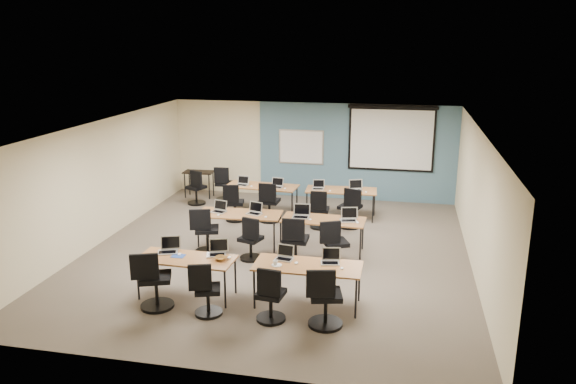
% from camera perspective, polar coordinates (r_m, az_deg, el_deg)
% --- Properties ---
extents(floor, '(8.00, 9.00, 0.02)m').
position_cam_1_polar(floor, '(12.08, -1.14, -6.16)').
color(floor, '#6B6354').
rests_on(floor, ground).
extents(ceiling, '(8.00, 9.00, 0.02)m').
position_cam_1_polar(ceiling, '(11.36, -1.21, 6.60)').
color(ceiling, white).
rests_on(ceiling, ground).
extents(wall_back, '(8.00, 0.04, 2.70)m').
position_cam_1_polar(wall_back, '(15.95, 2.45, 4.24)').
color(wall_back, beige).
rests_on(wall_back, ground).
extents(wall_front, '(8.00, 0.04, 2.70)m').
position_cam_1_polar(wall_front, '(7.58, -8.90, -8.87)').
color(wall_front, beige).
rests_on(wall_front, ground).
extents(wall_left, '(0.04, 9.00, 2.70)m').
position_cam_1_polar(wall_left, '(13.11, -18.48, 0.98)').
color(wall_left, beige).
rests_on(wall_left, ground).
extents(wall_right, '(0.04, 9.00, 2.70)m').
position_cam_1_polar(wall_right, '(11.46, 18.71, -1.06)').
color(wall_right, beige).
rests_on(wall_right, ground).
extents(blue_accent_panel, '(5.50, 0.04, 2.70)m').
position_cam_1_polar(blue_accent_panel, '(15.77, 6.93, 4.01)').
color(blue_accent_panel, '#3D5977').
rests_on(blue_accent_panel, wall_back).
extents(whiteboard, '(1.28, 0.03, 0.98)m').
position_cam_1_polar(whiteboard, '(15.91, 1.34, 4.59)').
color(whiteboard, '#B4B4B4').
rests_on(whiteboard, wall_back).
extents(projector_screen, '(2.40, 0.10, 1.82)m').
position_cam_1_polar(projector_screen, '(15.56, 10.47, 5.72)').
color(projector_screen, black).
rests_on(projector_screen, wall_back).
extents(training_table_front_left, '(1.71, 0.71, 0.73)m').
position_cam_1_polar(training_table_front_left, '(10.03, -10.29, -6.85)').
color(training_table_front_left, olive).
rests_on(training_table_front_left, floor).
extents(training_table_front_right, '(1.83, 0.76, 0.73)m').
position_cam_1_polar(training_table_front_right, '(9.58, 2.01, -7.68)').
color(training_table_front_right, olive).
rests_on(training_table_front_right, floor).
extents(training_table_mid_left, '(1.83, 0.76, 0.73)m').
position_cam_1_polar(training_table_mid_left, '(12.33, -4.96, -2.37)').
color(training_table_mid_left, brown).
rests_on(training_table_mid_left, floor).
extents(training_table_mid_right, '(1.76, 0.73, 0.73)m').
position_cam_1_polar(training_table_mid_right, '(11.92, 3.62, -2.98)').
color(training_table_mid_right, brown).
rests_on(training_table_mid_right, floor).
extents(training_table_back_left, '(1.85, 0.77, 0.73)m').
position_cam_1_polar(training_table_back_left, '(14.59, -2.66, 0.49)').
color(training_table_back_left, brown).
rests_on(training_table_back_left, floor).
extents(training_table_back_right, '(1.77, 0.74, 0.73)m').
position_cam_1_polar(training_table_back_right, '(14.24, 5.42, 0.06)').
color(training_table_back_right, olive).
rests_on(training_table_back_right, floor).
extents(laptop_0, '(0.35, 0.30, 0.27)m').
position_cam_1_polar(laptop_0, '(10.33, -12.01, -5.61)').
color(laptop_0, '#B7B7BB').
rests_on(laptop_0, training_table_front_left).
extents(mouse_0, '(0.07, 0.10, 0.04)m').
position_cam_1_polar(mouse_0, '(10.16, -10.96, -6.23)').
color(mouse_0, white).
rests_on(mouse_0, training_table_front_left).
extents(task_chair_0, '(0.59, 0.57, 1.04)m').
position_cam_1_polar(task_chair_0, '(9.82, -13.49, -9.14)').
color(task_chair_0, black).
rests_on(task_chair_0, floor).
extents(laptop_1, '(0.34, 0.29, 0.26)m').
position_cam_1_polar(laptop_1, '(10.07, -7.19, -5.95)').
color(laptop_1, silver).
rests_on(laptop_1, training_table_front_left).
extents(mouse_1, '(0.07, 0.11, 0.04)m').
position_cam_1_polar(mouse_1, '(9.89, -5.99, -6.64)').
color(mouse_1, white).
rests_on(mouse_1, training_table_front_left).
extents(task_chair_1, '(0.48, 0.46, 0.95)m').
position_cam_1_polar(task_chair_1, '(9.44, -8.34, -10.18)').
color(task_chair_1, black).
rests_on(task_chair_1, floor).
extents(laptop_2, '(0.30, 0.26, 0.23)m').
position_cam_1_polar(laptop_2, '(9.80, -0.34, -6.48)').
color(laptop_2, silver).
rests_on(laptop_2, training_table_front_right).
extents(mouse_2, '(0.09, 0.11, 0.04)m').
position_cam_1_polar(mouse_2, '(9.61, 0.84, -7.22)').
color(mouse_2, white).
rests_on(mouse_2, training_table_front_right).
extents(task_chair_2, '(0.48, 0.48, 0.97)m').
position_cam_1_polar(task_chair_2, '(9.16, -1.81, -10.81)').
color(task_chair_2, black).
rests_on(task_chair_2, floor).
extents(laptop_3, '(0.32, 0.27, 0.24)m').
position_cam_1_polar(laptop_3, '(9.66, 4.35, -6.83)').
color(laptop_3, '#BABAC2').
rests_on(laptop_3, training_table_front_right).
extents(mouse_3, '(0.08, 0.10, 0.03)m').
position_cam_1_polar(mouse_3, '(9.45, 5.51, -7.71)').
color(mouse_3, white).
rests_on(mouse_3, training_table_front_right).
extents(task_chair_3, '(0.56, 0.56, 1.03)m').
position_cam_1_polar(task_chair_3, '(9.00, 3.72, -11.09)').
color(task_chair_3, black).
rests_on(task_chair_3, floor).
extents(laptop_4, '(0.32, 0.27, 0.24)m').
position_cam_1_polar(laptop_4, '(12.46, -6.99, -1.73)').
color(laptop_4, '#B0B0B4').
rests_on(laptop_4, training_table_mid_left).
extents(mouse_4, '(0.09, 0.11, 0.03)m').
position_cam_1_polar(mouse_4, '(12.21, -7.10, -2.33)').
color(mouse_4, white).
rests_on(mouse_4, training_table_mid_left).
extents(task_chair_4, '(0.56, 0.54, 1.02)m').
position_cam_1_polar(task_chair_4, '(12.01, -8.36, -4.29)').
color(task_chair_4, black).
rests_on(task_chair_4, floor).
extents(laptop_5, '(0.32, 0.27, 0.24)m').
position_cam_1_polar(laptop_5, '(12.26, -3.39, -1.93)').
color(laptop_5, '#9D9DA8').
rests_on(laptop_5, training_table_mid_left).
extents(mouse_5, '(0.07, 0.10, 0.03)m').
position_cam_1_polar(mouse_5, '(12.00, -2.27, -2.54)').
color(mouse_5, white).
rests_on(mouse_5, training_table_mid_left).
extents(task_chair_5, '(0.47, 0.46, 0.95)m').
position_cam_1_polar(task_chair_5, '(11.57, -3.80, -5.12)').
color(task_chair_5, black).
rests_on(task_chair_5, floor).
extents(laptop_6, '(0.36, 0.30, 0.27)m').
position_cam_1_polar(laptop_6, '(12.01, 1.34, -2.25)').
color(laptop_6, silver).
rests_on(laptop_6, training_table_mid_right).
extents(mouse_6, '(0.08, 0.11, 0.03)m').
position_cam_1_polar(mouse_6, '(11.84, 2.26, -2.80)').
color(mouse_6, white).
rests_on(mouse_6, training_table_mid_right).
extents(task_chair_6, '(0.55, 0.55, 1.03)m').
position_cam_1_polar(task_chair_6, '(11.29, 0.72, -5.41)').
color(task_chair_6, black).
rests_on(task_chair_6, floor).
extents(laptop_7, '(0.35, 0.30, 0.27)m').
position_cam_1_polar(laptop_7, '(11.85, 6.20, -2.59)').
color(laptop_7, '#A5A5B0').
rests_on(laptop_7, training_table_mid_right).
extents(mouse_7, '(0.08, 0.10, 0.03)m').
position_cam_1_polar(mouse_7, '(11.71, 7.08, -3.11)').
color(mouse_7, white).
rests_on(mouse_7, training_table_mid_right).
extents(task_chair_7, '(0.56, 0.52, 1.00)m').
position_cam_1_polar(task_chair_7, '(11.24, 4.71, -5.64)').
color(task_chair_7, black).
rests_on(task_chair_7, floor).
extents(laptop_8, '(0.30, 0.26, 0.23)m').
position_cam_1_polar(laptop_8, '(14.64, -4.64, 0.92)').
color(laptop_8, '#BABABA').
rests_on(laptop_8, training_table_back_left).
extents(mouse_8, '(0.07, 0.10, 0.03)m').
position_cam_1_polar(mouse_8, '(14.48, -3.74, 0.59)').
color(mouse_8, white).
rests_on(mouse_8, training_table_back_left).
extents(task_chair_8, '(0.48, 0.48, 0.97)m').
position_cam_1_polar(task_chair_8, '(14.03, -5.51, -1.40)').
color(task_chair_8, black).
rests_on(task_chair_8, floor).
extents(laptop_9, '(0.31, 0.26, 0.24)m').
position_cam_1_polar(laptop_9, '(14.39, -1.12, 0.72)').
color(laptop_9, silver).
rests_on(laptop_9, training_table_back_left).
extents(mouse_9, '(0.09, 0.11, 0.03)m').
position_cam_1_polar(mouse_9, '(14.23, -0.32, 0.35)').
color(mouse_9, white).
rests_on(mouse_9, training_table_back_left).
extents(task_chair_9, '(0.54, 0.54, 1.02)m').
position_cam_1_polar(task_chair_9, '(13.93, -1.96, -1.37)').
color(task_chair_9, black).
rests_on(task_chair_9, floor).
extents(laptop_10, '(0.30, 0.25, 0.23)m').
position_cam_1_polar(laptop_10, '(14.24, 3.09, 0.54)').
color(laptop_10, silver).
rests_on(laptop_10, training_table_back_right).
extents(mouse_10, '(0.08, 0.10, 0.03)m').
position_cam_1_polar(mouse_10, '(14.06, 4.28, 0.12)').
color(mouse_10, white).
rests_on(mouse_10, training_table_back_right).
extents(task_chair_10, '(0.47, 0.47, 0.96)m').
position_cam_1_polar(task_chair_10, '(13.45, 3.23, -2.12)').
color(task_chair_10, black).
rests_on(task_chair_10, floor).
extents(laptop_11, '(0.34, 0.29, 0.26)m').
position_cam_1_polar(laptop_11, '(14.20, 6.85, 0.43)').
color(laptop_11, '#B9B9C1').
rests_on(laptop_11, training_table_back_right).
extents(mouse_11, '(0.07, 0.10, 0.03)m').
position_cam_1_polar(mouse_11, '(14.03, 7.93, -0.01)').
color(mouse_11, white).
rests_on(mouse_11, training_table_back_right).
extents(task_chair_11, '(0.55, 0.53, 1.01)m').
position_cam_1_polar(task_chair_11, '(13.55, 6.36, -1.94)').
color(task_chair_11, black).
rests_on(task_chair_11, floor).
extents(blue_mousepad, '(0.23, 0.19, 0.01)m').
position_cam_1_polar(blue_mousepad, '(10.12, -11.09, -6.39)').
color(blue_mousepad, '#22439C').
rests_on(blue_mousepad, training_table_front_left).
extents(snack_bowl, '(0.25, 0.25, 0.05)m').
position_cam_1_polar(snack_bowl, '(9.84, -6.86, -6.71)').
color(snack_bowl, brown).
rests_on(snack_bowl, training_table_front_left).
extents(snack_plate, '(0.22, 0.22, 0.01)m').
position_cam_1_polar(snack_plate, '(9.54, -1.16, -7.44)').
color(snack_plate, white).
rests_on(snack_plate, training_table_front_right).
extents(coffee_cup, '(0.08, 0.08, 0.06)m').
position_cam_1_polar(coffee_cup, '(9.53, -1.30, -7.23)').
color(coffee_cup, white).
rests_on(coffee_cup, snack_plate).
extents(utility_table, '(0.85, 0.47, 0.75)m').
position_cam_1_polar(utility_table, '(16.23, -9.05, 1.71)').
color(utility_table, black).
rests_on(utility_table, floor).
extents(spare_chair_a, '(0.51, 0.51, 0.99)m').
position_cam_1_polar(spare_chair_a, '(15.81, -6.53, 0.54)').
color(spare_chair_a, black).
rests_on(spare_chair_a, floor).
extents(spare_chair_b, '(0.53, 0.49, 0.98)m').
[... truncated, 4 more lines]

